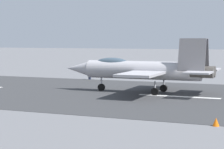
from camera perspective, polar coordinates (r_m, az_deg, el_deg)
ground_plane at (r=42.29m, az=9.58°, el=-2.92°), size 400.00×400.00×0.00m
runway_strip at (r=42.29m, az=9.61°, el=-2.91°), size 240.00×26.00×0.02m
fighter_jet at (r=44.91m, az=4.07°, el=0.66°), size 16.22×13.03×5.60m
crew_person at (r=59.87m, az=-2.93°, el=0.17°), size 0.36×0.69×1.73m
marker_cone_near at (r=28.61m, az=13.42°, el=-6.04°), size 0.44×0.44×0.55m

